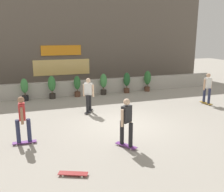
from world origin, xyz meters
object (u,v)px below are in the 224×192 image
at_px(potted_plant_4, 127,82).
at_px(potted_plant_5, 147,80).
at_px(potted_plant_1, 52,86).
at_px(potted_plant_2, 77,85).
at_px(potted_plant_0, 25,88).
at_px(potted_plant_3, 104,83).
at_px(skater_by_wall_left, 23,118).
at_px(skateboard_near_camera, 73,173).
at_px(skater_far_left, 89,94).
at_px(skater_mid_plaza, 207,87).
at_px(skater_by_wall_right, 126,121).

distance_m(potted_plant_4, potted_plant_5, 1.48).
bearing_deg(potted_plant_1, potted_plant_2, 0.00).
distance_m(potted_plant_0, potted_plant_3, 4.69).
xyz_separation_m(skater_by_wall_left, skateboard_near_camera, (1.23, -2.59, -0.88)).
relative_size(potted_plant_0, potted_plant_2, 1.01).
xyz_separation_m(potted_plant_1, skater_far_left, (1.38, -3.40, 0.18)).
distance_m(potted_plant_3, skater_by_wall_left, 7.88).
xyz_separation_m(potted_plant_4, skater_far_left, (-3.35, -3.40, 0.20)).
xyz_separation_m(potted_plant_0, potted_plant_5, (7.73, -0.00, 0.06)).
distance_m(potted_plant_0, potted_plant_5, 7.73).
bearing_deg(skater_by_wall_left, potted_plant_1, 75.53).
relative_size(potted_plant_4, potted_plant_5, 0.96).
bearing_deg(potted_plant_0, potted_plant_4, 0.00).
relative_size(potted_plant_0, skater_by_wall_left, 0.76).
relative_size(potted_plant_3, skater_mid_plaza, 0.78).
bearing_deg(skater_by_wall_left, skater_by_wall_right, -23.04).
bearing_deg(skater_by_wall_right, skater_by_wall_left, 156.96).
bearing_deg(potted_plant_2, skater_far_left, -92.01).
height_order(potted_plant_3, skater_mid_plaza, skater_mid_plaza).
bearing_deg(skater_far_left, potted_plant_0, 130.51).
bearing_deg(skateboard_near_camera, potted_plant_1, 87.50).
bearing_deg(skater_by_wall_right, skater_far_left, 93.44).
bearing_deg(skater_mid_plaza, potted_plant_2, 147.81).
distance_m(skater_by_wall_left, skateboard_near_camera, 3.00).
xyz_separation_m(potted_plant_0, potted_plant_2, (3.03, 0.00, -0.01)).
bearing_deg(potted_plant_0, skateboard_near_camera, -82.66).
height_order(potted_plant_3, skater_far_left, skater_far_left).
height_order(potted_plant_1, skater_mid_plaza, skater_mid_plaza).
distance_m(skater_mid_plaza, skater_by_wall_left, 9.69).
xyz_separation_m(potted_plant_3, skateboard_near_camera, (-3.55, -8.84, -0.68)).
xyz_separation_m(potted_plant_3, skater_by_wall_right, (-1.53, -7.64, 0.20)).
distance_m(potted_plant_4, skater_by_wall_left, 8.91).
bearing_deg(skater_by_wall_left, skater_far_left, 43.59).
xyz_separation_m(skater_mid_plaza, skateboard_near_camera, (-8.19, -4.88, -0.88)).
height_order(potted_plant_2, skater_far_left, skater_far_left).
bearing_deg(potted_plant_2, skater_by_wall_left, -116.48).
relative_size(potted_plant_0, skateboard_near_camera, 1.59).
height_order(potted_plant_4, skateboard_near_camera, potted_plant_4).
bearing_deg(skater_by_wall_left, potted_plant_0, 89.19).
xyz_separation_m(potted_plant_4, skater_by_wall_left, (-6.35, -6.26, 0.20)).
bearing_deg(skater_far_left, potted_plant_1, 112.10).
height_order(potted_plant_0, skater_mid_plaza, skater_mid_plaza).
height_order(potted_plant_5, skater_far_left, skater_far_left).
xyz_separation_m(potted_plant_2, skater_mid_plaza, (6.30, -3.97, 0.24)).
relative_size(potted_plant_2, skater_by_wall_right, 0.75).
bearing_deg(skater_by_wall_left, skater_mid_plaza, 13.67).
xyz_separation_m(potted_plant_1, potted_plant_4, (4.73, 0.00, -0.03)).
relative_size(potted_plant_4, skater_by_wall_right, 0.78).
xyz_separation_m(potted_plant_2, potted_plant_3, (1.66, -0.00, 0.04)).
bearing_deg(potted_plant_5, skater_far_left, -144.81).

